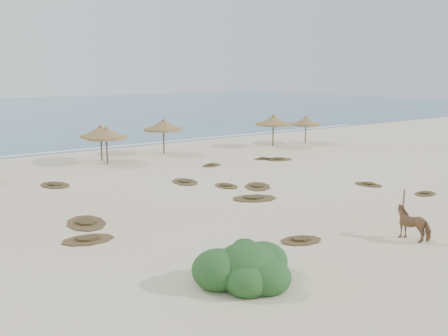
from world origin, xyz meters
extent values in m
plane|color=beige|center=(0.00, 0.00, 0.00)|extent=(160.00, 160.00, 0.00)
cube|color=silver|center=(0.00, 26.00, 0.00)|extent=(70.00, 0.60, 0.01)
cylinder|color=brown|center=(-3.01, 17.96, 1.12)|extent=(0.13, 0.13, 2.25)
cylinder|color=olive|center=(-3.01, 17.96, 2.06)|extent=(3.23, 3.23, 0.19)
cone|color=olive|center=(-3.01, 17.96, 2.41)|extent=(3.12, 3.12, 0.80)
cone|color=olive|center=(-3.01, 17.96, 2.89)|extent=(0.39, 0.39, 0.24)
cylinder|color=brown|center=(-2.92, 19.31, 1.12)|extent=(0.13, 0.13, 2.23)
cylinder|color=olive|center=(-2.92, 19.31, 2.04)|extent=(3.47, 3.47, 0.19)
cone|color=olive|center=(-2.92, 19.31, 2.39)|extent=(3.36, 3.36, 0.80)
cone|color=olive|center=(-2.92, 19.31, 2.87)|extent=(0.38, 0.38, 0.23)
cylinder|color=brown|center=(2.92, 19.55, 1.18)|extent=(0.14, 0.14, 2.36)
cylinder|color=olive|center=(2.92, 19.55, 2.16)|extent=(4.12, 4.12, 0.20)
cone|color=olive|center=(2.92, 19.55, 2.53)|extent=(3.98, 3.98, 0.84)
cone|color=olive|center=(2.92, 19.55, 3.04)|extent=(0.41, 0.41, 0.25)
cylinder|color=brown|center=(13.61, 17.28, 1.17)|extent=(0.13, 0.13, 2.34)
cylinder|color=olive|center=(13.61, 17.28, 2.14)|extent=(3.51, 3.51, 0.20)
cone|color=olive|center=(13.61, 17.28, 2.51)|extent=(3.40, 3.40, 0.84)
cone|color=olive|center=(13.61, 17.28, 3.01)|extent=(0.40, 0.40, 0.25)
cylinder|color=brown|center=(17.65, 16.94, 1.05)|extent=(0.12, 0.12, 2.09)
cylinder|color=olive|center=(17.65, 16.94, 1.91)|extent=(3.30, 3.30, 0.18)
cone|color=olive|center=(17.65, 16.94, 2.24)|extent=(3.19, 3.19, 0.75)
cone|color=olive|center=(17.65, 16.94, 2.69)|extent=(0.36, 0.36, 0.22)
imported|color=#9C6847|center=(0.57, -6.73, 0.70)|extent=(1.03, 1.77, 1.41)
cylinder|color=brown|center=(3.64, -4.11, 0.63)|extent=(0.10, 0.10, 1.26)
ellipsoid|color=#265123|center=(-8.09, -6.13, 0.60)|extent=(2.19, 2.19, 1.64)
ellipsoid|color=#265123|center=(-7.10, -5.80, 0.49)|extent=(1.75, 1.75, 1.32)
ellipsoid|color=#265123|center=(-8.97, -5.69, 0.55)|extent=(1.86, 1.86, 1.40)
ellipsoid|color=#265123|center=(-7.87, -6.89, 0.44)|extent=(1.64, 1.64, 1.23)
ellipsoid|color=#265123|center=(-8.53, -6.67, 0.42)|extent=(1.53, 1.53, 1.15)
ellipsoid|color=#265123|center=(-7.43, -5.14, 0.38)|extent=(1.32, 1.32, 0.99)
ellipsoid|color=#265123|center=(-7.76, -5.58, 0.99)|extent=(0.99, 0.99, 0.74)
ellipsoid|color=#265123|center=(-8.42, -6.02, 1.04)|extent=(0.88, 0.88, 0.66)
camera|label=1|loc=(-18.10, -18.66, 7.14)|focal=40.00mm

